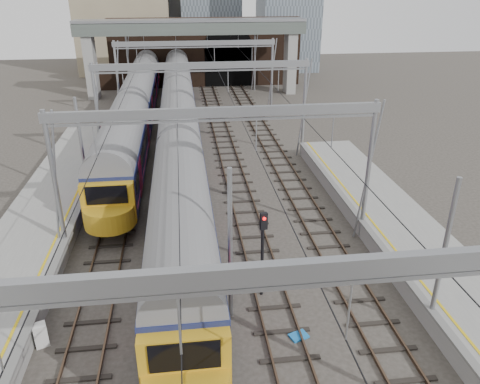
{
  "coord_description": "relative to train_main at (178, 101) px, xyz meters",
  "views": [
    {
      "loc": [
        -1.69,
        -14.54,
        13.52
      ],
      "look_at": [
        1.39,
        9.79,
        2.4
      ],
      "focal_mm": 35.0,
      "sensor_mm": 36.0,
      "label": 1
    }
  ],
  "objects": [
    {
      "name": "equip_cover_b",
      "position": [
        0.36,
        -26.92,
        -2.58
      ],
      "size": [
        0.94,
        0.74,
        0.1
      ],
      "primitive_type": "cube",
      "rotation": [
        0.0,
        0.0,
        -0.18
      ],
      "color": "blue",
      "rests_on": "ground"
    },
    {
      "name": "overhead_line",
      "position": [
        2.0,
        -10.31,
        3.94
      ],
      "size": [
        16.8,
        80.0,
        8.0
      ],
      "color": "gray",
      "rests_on": "ground"
    },
    {
      "name": "equip_cover_c",
      "position": [
        3.09,
        -27.67,
        -2.59
      ],
      "size": [
        0.79,
        0.6,
        0.09
      ],
      "primitive_type": "cube",
      "rotation": [
        0.0,
        0.0,
        -0.1
      ],
      "color": "blue",
      "rests_on": "ground"
    },
    {
      "name": "overbridge",
      "position": [
        2.0,
        14.21,
        4.63
      ],
      "size": [
        28.0,
        3.0,
        9.25
      ],
      "color": "gray",
      "rests_on": "ground"
    },
    {
      "name": "equip_cover_a",
      "position": [
        4.64,
        -31.55,
        -2.59
      ],
      "size": [
        0.88,
        0.75,
        0.09
      ],
      "primitive_type": "cube",
      "rotation": [
        0.0,
        0.0,
        0.36
      ],
      "color": "blue",
      "rests_on": "ground"
    },
    {
      "name": "tracks",
      "position": [
        2.0,
        -16.79,
        -2.61
      ],
      "size": [
        14.4,
        80.0,
        0.22
      ],
      "color": "#4C3828",
      "rests_on": "ground"
    },
    {
      "name": "train_main",
      "position": [
        0.0,
        0.0,
        0.0
      ],
      "size": [
        3.04,
        70.2,
        5.15
      ],
      "color": "black",
      "rests_on": "ground"
    },
    {
      "name": "train_second",
      "position": [
        -4.0,
        3.64,
        -0.01
      ],
      "size": [
        3.02,
        52.27,
        5.12
      ],
      "color": "black",
      "rests_on": "ground"
    },
    {
      "name": "retaining_wall",
      "position": [
        3.4,
        20.14,
        1.7
      ],
      "size": [
        28.0,
        2.75,
        9.0
      ],
      "color": "#301F15",
      "rests_on": "ground"
    },
    {
      "name": "relay_cabinet",
      "position": [
        -5.8,
        -30.71,
        -2.11
      ],
      "size": [
        0.64,
        0.59,
        1.04
      ],
      "primitive_type": "cube",
      "rotation": [
        0.0,
        0.0,
        0.37
      ],
      "color": "silver",
      "rests_on": "ground"
    },
    {
      "name": "signal_near_centre",
      "position": [
        3.59,
        -28.55,
        0.18
      ],
      "size": [
        0.34,
        0.45,
        4.39
      ],
      "rotation": [
        0.0,
        0.0,
        0.23
      ],
      "color": "black",
      "rests_on": "ground"
    },
    {
      "name": "ground",
      "position": [
        2.0,
        -31.79,
        -2.63
      ],
      "size": [
        160.0,
        160.0,
        0.0
      ],
      "primitive_type": "plane",
      "color": "#38332D",
      "rests_on": "ground"
    }
  ]
}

